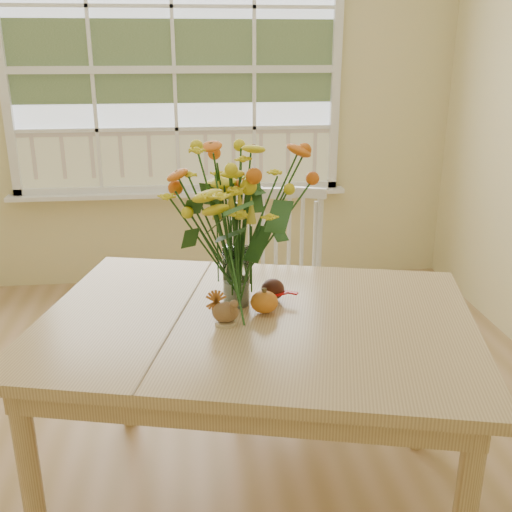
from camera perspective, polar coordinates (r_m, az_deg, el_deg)
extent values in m
cube|color=#A78250|center=(2.70, -6.92, -20.00)|extent=(4.00, 4.50, 0.01)
cube|color=beige|center=(4.36, -7.67, 14.58)|extent=(4.00, 0.02, 2.70)
cube|color=silver|center=(4.33, -7.80, 17.20)|extent=(2.20, 0.00, 1.60)
cube|color=white|center=(4.39, -7.30, 5.90)|extent=(2.42, 0.12, 0.03)
cube|color=tan|center=(2.11, 0.06, -6.32)|extent=(1.72, 1.41, 0.04)
cube|color=tan|center=(2.15, 0.06, -8.01)|extent=(1.58, 1.26, 0.10)
cylinder|color=tan|center=(2.16, -20.59, -19.85)|extent=(0.07, 0.07, 0.77)
cylinder|color=tan|center=(2.83, -12.30, -8.87)|extent=(0.07, 0.07, 0.77)
cylinder|color=tan|center=(2.72, 15.59, -10.48)|extent=(0.07, 0.07, 0.77)
cube|color=white|center=(2.92, 2.17, -5.26)|extent=(0.50, 0.48, 0.05)
cube|color=white|center=(2.99, 1.90, 0.96)|extent=(0.48, 0.07, 0.54)
cylinder|color=white|center=(2.87, -1.30, -11.42)|extent=(0.04, 0.04, 0.47)
cylinder|color=white|center=(3.17, -1.54, -8.21)|extent=(0.04, 0.04, 0.47)
cylinder|color=white|center=(2.90, 6.14, -11.14)|extent=(0.04, 0.04, 0.47)
cylinder|color=white|center=(3.20, 5.14, -8.00)|extent=(0.04, 0.04, 0.47)
cylinder|color=white|center=(2.17, -1.90, -1.91)|extent=(0.10, 0.10, 0.22)
ellipsoid|color=orange|center=(2.12, 0.79, -4.51)|extent=(0.10, 0.10, 0.08)
cylinder|color=#CCB78C|center=(2.05, -2.92, -6.38)|extent=(0.07, 0.07, 0.01)
ellipsoid|color=brown|center=(2.04, -2.94, -5.36)|extent=(0.10, 0.08, 0.07)
ellipsoid|color=#38160F|center=(2.23, 1.61, -3.28)|extent=(0.09, 0.09, 0.08)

